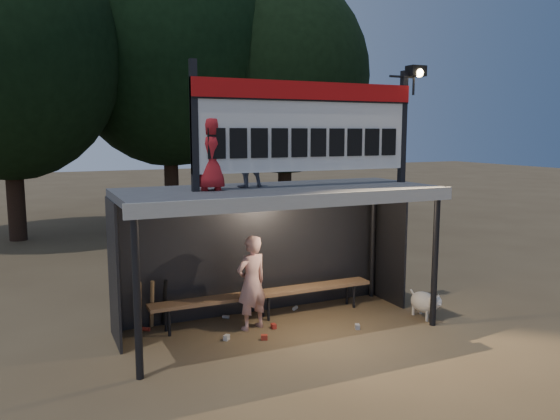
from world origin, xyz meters
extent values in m
plane|color=brown|center=(0.00, 0.00, 0.00)|extent=(80.00, 80.00, 0.00)
imported|color=silver|center=(-0.40, 0.20, 0.77)|extent=(0.64, 0.51, 1.55)
imported|color=slate|center=(-0.45, 0.27, 2.86)|extent=(0.55, 0.44, 1.08)
imported|color=#AE1A1F|center=(-1.10, 0.04, 2.87)|extent=(0.57, 0.41, 1.09)
cube|color=#414144|center=(0.00, 0.00, 2.26)|extent=(5.00, 2.00, 0.12)
cube|color=#BCB8AE|center=(0.00, -1.02, 2.22)|extent=(5.10, 0.06, 0.20)
cylinder|color=black|center=(-2.40, -0.90, 1.10)|extent=(0.10, 0.10, 2.20)
cylinder|color=black|center=(2.40, -0.90, 1.10)|extent=(0.10, 0.10, 2.20)
cylinder|color=black|center=(-2.40, 0.90, 1.10)|extent=(0.10, 0.10, 2.20)
cylinder|color=black|center=(2.40, 0.90, 1.10)|extent=(0.10, 0.10, 2.20)
cube|color=black|center=(0.00, 1.00, 1.10)|extent=(5.00, 0.04, 2.20)
cube|color=black|center=(-2.50, 0.50, 1.10)|extent=(0.04, 1.00, 2.20)
cube|color=black|center=(2.50, 0.50, 1.10)|extent=(0.04, 1.00, 2.20)
cylinder|color=black|center=(0.00, 1.00, 2.15)|extent=(5.00, 0.06, 0.06)
cube|color=black|center=(-1.35, 0.00, 3.27)|extent=(0.10, 0.10, 1.90)
cube|color=black|center=(2.35, 0.00, 3.27)|extent=(0.10, 0.10, 1.90)
cube|color=silver|center=(0.50, 0.00, 3.27)|extent=(3.80, 0.08, 1.40)
cube|color=#B50D0C|center=(0.50, -0.05, 3.83)|extent=(3.80, 0.04, 0.28)
cube|color=black|center=(0.50, -0.06, 3.68)|extent=(3.80, 0.02, 0.03)
cube|color=black|center=(-1.03, -0.05, 3.02)|extent=(0.27, 0.03, 0.45)
cube|color=black|center=(-0.69, -0.05, 3.02)|extent=(0.27, 0.03, 0.45)
cube|color=black|center=(-0.35, -0.05, 3.02)|extent=(0.27, 0.03, 0.45)
cube|color=black|center=(-0.01, -0.05, 3.02)|extent=(0.27, 0.03, 0.45)
cube|color=black|center=(0.33, -0.05, 3.02)|extent=(0.27, 0.03, 0.45)
cube|color=black|center=(0.67, -0.05, 3.02)|extent=(0.27, 0.03, 0.45)
cube|color=black|center=(1.01, -0.05, 3.02)|extent=(0.27, 0.03, 0.45)
cube|color=black|center=(1.35, -0.05, 3.02)|extent=(0.27, 0.03, 0.45)
cube|color=black|center=(1.69, -0.05, 3.02)|extent=(0.27, 0.03, 0.45)
cube|color=black|center=(2.03, -0.05, 3.02)|extent=(0.27, 0.03, 0.45)
cylinder|color=black|center=(2.30, 0.00, 4.12)|extent=(0.50, 0.04, 0.04)
cylinder|color=black|center=(2.55, 0.00, 3.97)|extent=(0.04, 0.04, 0.30)
cube|color=black|center=(2.55, -0.05, 4.22)|extent=(0.30, 0.22, 0.18)
sphere|color=#FFD88C|center=(2.55, -0.14, 4.18)|extent=(0.14, 0.14, 0.14)
cube|color=#916844|center=(0.00, 0.55, 0.45)|extent=(4.00, 0.35, 0.06)
cylinder|color=black|center=(-1.70, 0.43, 0.23)|extent=(0.05, 0.05, 0.45)
cylinder|color=black|center=(-1.70, 0.67, 0.23)|extent=(0.05, 0.05, 0.45)
cylinder|color=black|center=(0.00, 0.43, 0.23)|extent=(0.05, 0.05, 0.45)
cylinder|color=black|center=(0.00, 0.67, 0.23)|extent=(0.05, 0.05, 0.45)
cylinder|color=black|center=(1.70, 0.43, 0.23)|extent=(0.05, 0.05, 0.45)
cylinder|color=black|center=(1.70, 0.67, 0.23)|extent=(0.05, 0.05, 0.45)
cylinder|color=black|center=(-4.00, 10.00, 1.87)|extent=(0.50, 0.50, 3.74)
ellipsoid|color=black|center=(-4.00, 10.00, 5.53)|extent=(6.46, 6.46, 7.48)
cylinder|color=#322016|center=(1.00, 11.50, 2.09)|extent=(0.50, 0.50, 4.18)
ellipsoid|color=black|center=(1.00, 11.50, 6.18)|extent=(7.22, 7.22, 8.36)
cylinder|color=black|center=(5.00, 10.50, 1.76)|extent=(0.50, 0.50, 3.52)
ellipsoid|color=black|center=(5.00, 10.50, 5.20)|extent=(6.08, 6.08, 7.04)
ellipsoid|color=silver|center=(2.52, -0.53, 0.27)|extent=(0.36, 0.58, 0.36)
sphere|color=white|center=(2.52, -0.81, 0.36)|extent=(0.22, 0.22, 0.22)
cone|color=beige|center=(2.52, -0.91, 0.34)|extent=(0.10, 0.10, 0.10)
cone|color=beige|center=(2.47, -0.83, 0.46)|extent=(0.06, 0.06, 0.07)
cone|color=beige|center=(2.57, -0.83, 0.46)|extent=(0.06, 0.06, 0.07)
cylinder|color=beige|center=(2.44, -0.71, 0.09)|extent=(0.05, 0.05, 0.18)
cylinder|color=silver|center=(2.60, -0.71, 0.09)|extent=(0.05, 0.05, 0.18)
cylinder|color=beige|center=(2.44, -0.35, 0.09)|extent=(0.05, 0.05, 0.18)
cylinder|color=beige|center=(2.60, -0.35, 0.09)|extent=(0.05, 0.05, 0.18)
cylinder|color=beige|center=(2.52, -0.23, 0.34)|extent=(0.04, 0.16, 0.14)
cylinder|color=#9C7248|center=(-2.08, 0.82, 0.43)|extent=(0.08, 0.27, 0.84)
cylinder|color=#987346|center=(-1.88, 0.82, 0.43)|extent=(0.08, 0.30, 0.83)
cylinder|color=black|center=(-1.68, 0.82, 0.43)|extent=(0.07, 0.33, 0.83)
cube|color=#B5311F|center=(-0.40, -0.34, 0.04)|extent=(0.12, 0.10, 0.08)
cylinder|color=#B4B4BA|center=(-0.63, 0.82, 0.04)|extent=(0.14, 0.13, 0.07)
cube|color=beige|center=(-0.94, -0.10, 0.04)|extent=(0.12, 0.12, 0.08)
cylinder|color=#A6281C|center=(-2.00, 0.79, 0.04)|extent=(0.13, 0.13, 0.07)
cube|color=#A2A2A6|center=(1.16, -0.54, 0.04)|extent=(0.10, 0.12, 0.08)
cylinder|color=beige|center=(0.66, 0.76, 0.04)|extent=(0.13, 0.13, 0.07)
cube|color=#B32A1E|center=(-0.07, 0.05, 0.04)|extent=(0.07, 0.10, 0.08)
camera|label=1|loc=(-3.53, -7.78, 3.18)|focal=35.00mm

